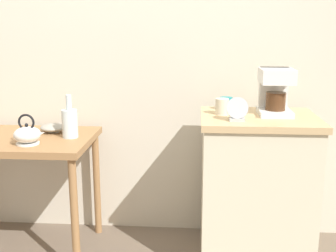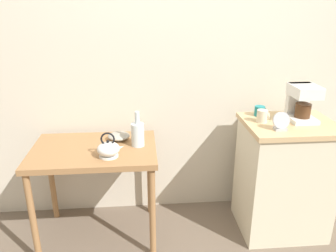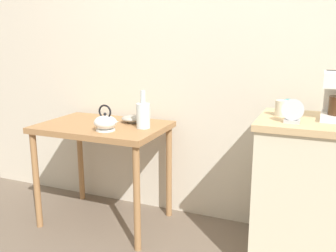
# 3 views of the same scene
# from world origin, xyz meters

# --- Properties ---
(ground_plane) EXTENTS (8.00, 8.00, 0.00)m
(ground_plane) POSITION_xyz_m (0.00, 0.00, 0.00)
(ground_plane) COLOR #6B5B4C
(back_wall) EXTENTS (4.40, 0.10, 2.80)m
(back_wall) POSITION_xyz_m (0.10, 0.48, 1.40)
(back_wall) COLOR beige
(back_wall) RESTS_ON ground_plane
(wooden_table) EXTENTS (0.87, 0.60, 0.74)m
(wooden_table) POSITION_xyz_m (-0.67, 0.07, 0.64)
(wooden_table) COLOR #9E7044
(wooden_table) RESTS_ON ground_plane
(kitchen_counter) EXTENTS (0.65, 0.53, 0.89)m
(kitchen_counter) POSITION_xyz_m (0.73, 0.05, 0.45)
(kitchen_counter) COLOR beige
(kitchen_counter) RESTS_ON ground_plane
(bowl_stoneware) EXTENTS (0.16, 0.16, 0.05)m
(bowl_stoneware) POSITION_xyz_m (-0.50, 0.20, 0.77)
(bowl_stoneware) COLOR #9E998C
(bowl_stoneware) RESTS_ON wooden_table
(teakettle) EXTENTS (0.18, 0.15, 0.17)m
(teakettle) POSITION_xyz_m (-0.55, -0.08, 0.79)
(teakettle) COLOR white
(teakettle) RESTS_ON wooden_table
(glass_carafe_vase) EXTENTS (0.09, 0.09, 0.25)m
(glass_carafe_vase) POSITION_xyz_m (-0.36, 0.08, 0.83)
(glass_carafe_vase) COLOR silver
(glass_carafe_vase) RESTS_ON wooden_table
(coffee_maker) EXTENTS (0.18, 0.22, 0.26)m
(coffee_maker) POSITION_xyz_m (0.82, 0.10, 1.03)
(coffee_maker) COLOR white
(coffee_maker) RESTS_ON kitchen_counter
(mug_dark_teal) EXTENTS (0.08, 0.08, 0.08)m
(mug_dark_teal) POSITION_xyz_m (0.56, 0.21, 0.93)
(mug_dark_teal) COLOR teal
(mug_dark_teal) RESTS_ON kitchen_counter
(mug_small_cream) EXTENTS (0.08, 0.08, 0.09)m
(mug_small_cream) POSITION_xyz_m (0.53, 0.07, 0.94)
(mug_small_cream) COLOR beige
(mug_small_cream) RESTS_ON kitchen_counter
(table_clock) EXTENTS (0.11, 0.06, 0.13)m
(table_clock) POSITION_xyz_m (0.60, -0.09, 0.95)
(table_clock) COLOR #B2B5BA
(table_clock) RESTS_ON kitchen_counter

